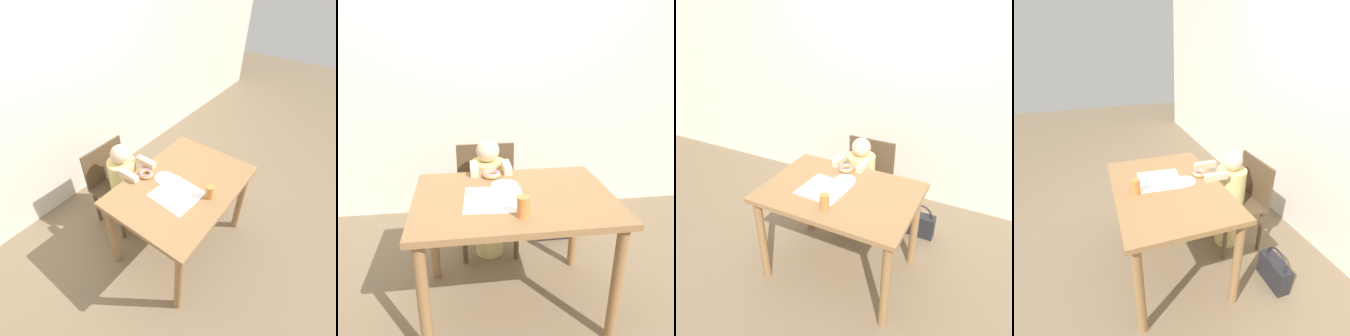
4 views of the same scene
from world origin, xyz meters
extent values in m
plane|color=#7A664C|center=(0.00, 0.00, 0.00)|extent=(12.00, 12.00, 0.00)
cube|color=silver|center=(0.00, 1.33, 1.25)|extent=(8.00, 0.05, 2.50)
cube|color=olive|center=(0.00, 0.00, 0.73)|extent=(1.09, 0.78, 0.03)
cylinder|color=olive|center=(-0.49, -0.33, 0.36)|extent=(0.06, 0.06, 0.71)
cylinder|color=olive|center=(0.49, -0.33, 0.36)|extent=(0.06, 0.06, 0.71)
cylinder|color=olive|center=(-0.49, 0.33, 0.36)|extent=(0.06, 0.06, 0.71)
cylinder|color=olive|center=(0.49, 0.33, 0.36)|extent=(0.06, 0.06, 0.71)
cube|color=brown|center=(-0.09, 0.62, 0.42)|extent=(0.45, 0.41, 0.03)
cube|color=brown|center=(-0.09, 0.82, 0.62)|extent=(0.45, 0.02, 0.37)
cylinder|color=brown|center=(-0.29, 0.45, 0.20)|extent=(0.04, 0.04, 0.41)
cylinder|color=brown|center=(0.10, 0.45, 0.20)|extent=(0.04, 0.04, 0.41)
cylinder|color=brown|center=(-0.29, 0.79, 0.20)|extent=(0.04, 0.04, 0.41)
cylinder|color=brown|center=(0.10, 0.79, 0.20)|extent=(0.04, 0.04, 0.41)
cylinder|color=#E0D17F|center=(-0.09, 0.57, 0.22)|extent=(0.21, 0.21, 0.43)
cylinder|color=#E0D17F|center=(-0.09, 0.57, 0.59)|extent=(0.25, 0.25, 0.31)
sphere|color=beige|center=(-0.09, 0.57, 0.83)|extent=(0.16, 0.16, 0.16)
cube|color=beige|center=(-0.20, 0.38, 0.77)|extent=(0.05, 0.18, 0.05)
cube|color=beige|center=(0.01, 0.38, 0.77)|extent=(0.05, 0.18, 0.05)
torus|color=tan|center=(-0.10, 0.29, 0.76)|extent=(0.12, 0.12, 0.03)
torus|color=pink|center=(-0.10, 0.29, 0.77)|extent=(0.10, 0.10, 0.02)
cube|color=white|center=(-0.11, -0.03, 0.75)|extent=(0.34, 0.34, 0.00)
cube|color=#232328|center=(0.45, 0.70, 0.11)|extent=(0.28, 0.11, 0.21)
torus|color=#232328|center=(0.45, 0.70, 0.21)|extent=(0.22, 0.02, 0.22)
cylinder|color=orange|center=(0.01, -0.23, 0.80)|extent=(0.06, 0.06, 0.10)
cylinder|color=white|center=(-0.03, 0.15, 0.75)|extent=(0.16, 0.16, 0.01)
camera|label=1|loc=(-1.23, -0.81, 2.14)|focal=28.00mm
camera|label=2|loc=(-0.27, -1.60, 1.53)|focal=35.00mm
camera|label=3|loc=(0.91, -1.74, 2.01)|focal=35.00mm
camera|label=4|loc=(1.59, -0.44, 1.71)|focal=28.00mm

